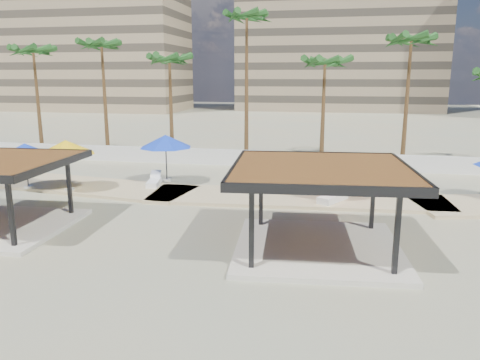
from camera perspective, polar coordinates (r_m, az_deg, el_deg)
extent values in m
plane|color=tan|center=(19.35, -0.96, -7.34)|extent=(200.00, 200.00, 0.00)
cube|color=#C6B284|center=(30.57, -20.25, -0.54)|extent=(16.40, 6.19, 0.24)
cube|color=#C6B284|center=(25.68, 6.80, -2.25)|extent=(16.24, 5.11, 0.24)
cube|color=silver|center=(34.51, 4.78, 2.54)|extent=(56.00, 0.30, 1.20)
cube|color=#937F60|center=(97.65, -17.38, 16.98)|extent=(34.00, 16.00, 30.00)
cube|color=#847259|center=(96.04, 12.03, 16.75)|extent=(38.00, 16.00, 28.00)
cube|color=beige|center=(18.53, 9.47, -8.13)|extent=(6.81, 6.81, 0.19)
cube|color=black|center=(15.80, 1.42, -5.79)|extent=(0.19, 0.19, 2.85)
cube|color=black|center=(20.35, 2.59, -1.59)|extent=(0.19, 0.19, 2.85)
cube|color=black|center=(16.12, 18.60, -6.08)|extent=(0.19, 0.19, 2.85)
cube|color=black|center=(20.61, 15.90, -1.89)|extent=(0.19, 0.19, 2.85)
cube|color=brown|center=(17.68, 9.82, 1.25)|extent=(7.02, 7.02, 0.27)
cube|color=black|center=(14.53, 10.54, -1.24)|extent=(6.54, 0.70, 0.32)
cube|color=black|center=(20.86, 9.33, 2.99)|extent=(6.54, 0.70, 0.32)
cube|color=black|center=(17.78, -0.63, 1.50)|extent=(0.70, 6.54, 0.32)
cube|color=black|center=(18.17, 20.05, 0.97)|extent=(0.70, 6.54, 0.32)
cube|color=black|center=(19.89, -26.15, -3.53)|extent=(0.17, 0.17, 2.67)
cube|color=black|center=(23.56, -20.11, -0.65)|extent=(0.17, 0.17, 2.67)
cube|color=black|center=(25.10, -23.99, 3.21)|extent=(6.15, 0.44, 0.30)
cube|color=black|center=(20.98, -21.33, 1.79)|extent=(0.44, 6.15, 0.30)
cylinder|color=beige|center=(29.98, -24.37, -0.79)|extent=(0.51, 0.51, 0.12)
cylinder|color=#262628|center=(29.76, -24.57, 1.40)|extent=(0.07, 0.07, 2.45)
cone|color=blue|center=(29.59, -24.76, 3.40)|extent=(3.10, 3.10, 0.72)
cylinder|color=beige|center=(28.54, -20.10, -1.04)|extent=(0.56, 0.56, 0.13)
cylinder|color=#262628|center=(28.28, -20.30, 1.47)|extent=(0.08, 0.08, 2.69)
cone|color=yellow|center=(28.10, -20.48, 3.78)|extent=(3.76, 3.76, 0.78)
cylinder|color=beige|center=(25.51, 11.59, -2.11)|extent=(0.46, 0.46, 0.11)
cylinder|color=#262628|center=(25.27, 11.70, 0.17)|extent=(0.06, 0.06, 2.19)
cone|color=red|center=(25.09, 11.79, 2.27)|extent=(2.77, 2.77, 0.64)
cylinder|color=beige|center=(29.49, -8.90, 0.01)|extent=(0.56, 0.56, 0.13)
cylinder|color=#262628|center=(29.25, -8.98, 2.45)|extent=(0.08, 0.08, 2.69)
cone|color=blue|center=(29.07, -9.06, 4.69)|extent=(3.61, 3.61, 0.78)
cube|color=white|center=(28.48, -10.47, -0.37)|extent=(1.00, 1.93, 0.26)
cube|color=white|center=(28.45, -10.48, -0.07)|extent=(1.00, 1.93, 0.06)
cube|color=white|center=(29.09, -10.25, 0.67)|extent=(0.72, 0.74, 0.47)
cube|color=white|center=(24.94, 11.24, -2.22)|extent=(1.63, 2.13, 0.29)
cube|color=white|center=(24.90, 11.25, -1.84)|extent=(1.63, 2.13, 0.06)
cube|color=white|center=(25.51, 12.18, -0.96)|extent=(0.93, 0.94, 0.52)
cone|color=brown|center=(43.90, -23.42, 8.71)|extent=(0.36, 0.36, 8.81)
ellipsoid|color=#1C4C1A|center=(43.89, -23.90, 14.12)|extent=(3.00, 3.00, 1.80)
cone|color=brown|center=(41.13, -16.14, 9.36)|extent=(0.36, 0.36, 9.25)
ellipsoid|color=#1C4C1A|center=(41.16, -16.53, 15.44)|extent=(3.00, 3.00, 1.80)
cone|color=brown|center=(38.21, -8.41, 8.59)|extent=(0.36, 0.36, 8.04)
ellipsoid|color=#1C4C1A|center=(38.14, -8.60, 14.25)|extent=(3.00, 3.00, 1.80)
cone|color=brown|center=(37.32, 0.80, 11.06)|extent=(0.36, 0.36, 11.20)
ellipsoid|color=#1C4C1A|center=(37.56, 0.83, 19.25)|extent=(3.00, 3.00, 1.80)
cone|color=brown|center=(36.27, 10.09, 8.11)|extent=(0.36, 0.36, 7.77)
ellipsoid|color=#1C4C1A|center=(36.18, 10.32, 13.85)|extent=(3.00, 3.00, 1.80)
cone|color=brown|center=(36.76, 19.64, 8.81)|extent=(0.36, 0.36, 9.26)
ellipsoid|color=#1C4C1A|center=(36.79, 20.16, 15.62)|extent=(3.00, 3.00, 1.80)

